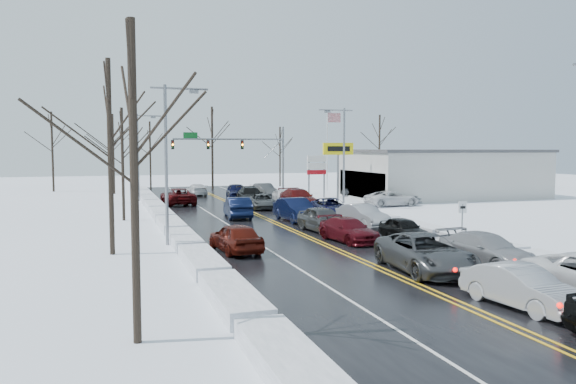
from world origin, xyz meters
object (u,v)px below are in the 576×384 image
object	(u,v)px
traffic_signal_mast	(242,148)
dealership_building	(442,173)
oncoming_car_0	(238,218)
tires_plus_sign	(338,153)
flagpole	(329,144)

from	to	relation	value
traffic_signal_mast	dealership_building	distance (m)	23.01
traffic_signal_mast	oncoming_car_0	xyz separation A→B (m)	(-5.39, -21.16, -5.48)
traffic_signal_mast	dealership_building	xyz separation A→B (m)	(20.53, -9.99, -2.82)
dealership_building	tires_plus_sign	bearing A→B (deg)	-171.53
tires_plus_sign	traffic_signal_mast	bearing A→B (deg)	120.46
oncoming_car_0	dealership_building	bearing A→B (deg)	-151.70
oncoming_car_0	traffic_signal_mast	bearing A→B (deg)	-99.30
flagpole	dealership_building	size ratio (longest dim) A/B	0.49
tires_plus_sign	dealership_building	world-z (taller)	tires_plus_sign
tires_plus_sign	flagpole	distance (m)	14.79
traffic_signal_mast	oncoming_car_0	world-z (taller)	traffic_signal_mast
traffic_signal_mast	flagpole	distance (m)	11.90
traffic_signal_mast	tires_plus_sign	xyz separation A→B (m)	(7.05, -12.00, -0.49)
flagpole	dealership_building	distance (m)	15.24
flagpole	oncoming_car_0	xyz separation A→B (m)	(-17.12, -23.17, -5.93)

